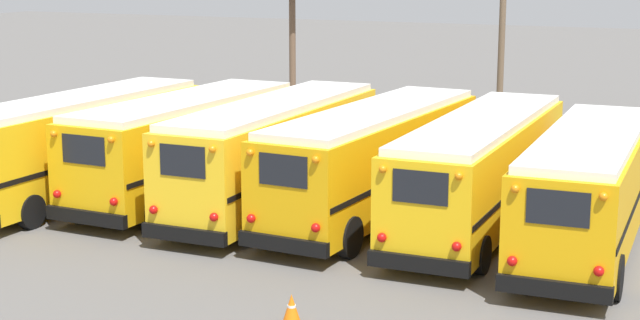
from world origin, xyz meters
name	(u,v)px	position (x,y,z in m)	size (l,w,h in m)	color
ground_plane	(321,213)	(0.00, 0.00, 0.00)	(160.00, 160.00, 0.00)	#5B5956
school_bus_0	(81,142)	(-7.52, -1.16, 1.69)	(2.55, 9.95, 3.12)	yellow
school_bus_1	(186,143)	(-4.51, 0.02, 1.68)	(2.86, 9.64, 3.09)	#EAAA0F
school_bus_2	(276,151)	(-1.50, 0.08, 1.70)	(2.51, 10.29, 3.14)	yellow
school_bus_3	(374,158)	(1.50, 0.27, 1.70)	(2.99, 10.46, 3.10)	#E5A00C
school_bus_4	(481,168)	(4.51, 0.54, 1.64)	(2.56, 10.86, 3.01)	yellow
school_bus_5	(589,186)	(7.52, -0.44, 1.64)	(2.75, 10.01, 2.99)	#E5A00C
utility_pole	(502,23)	(1.67, 13.52, 4.66)	(1.80, 0.26, 8.94)	brown
fence_line	(404,139)	(0.00, 6.91, 1.00)	(23.09, 0.06, 1.42)	#939399
traffic_cone	(292,308)	(2.98, -7.99, 0.29)	(0.36, 0.36, 0.57)	orange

